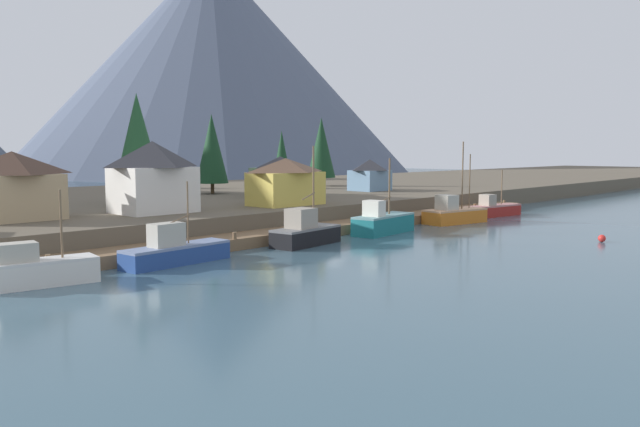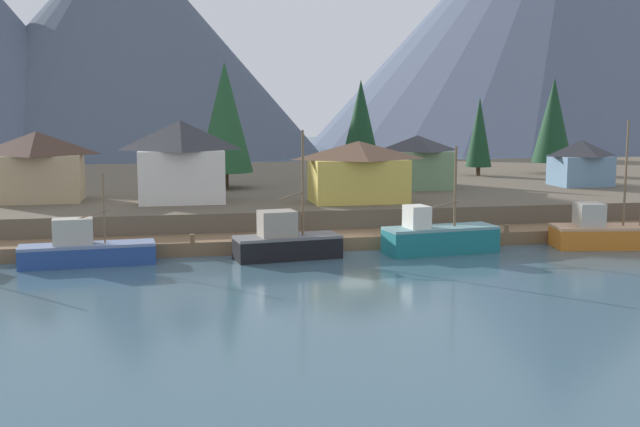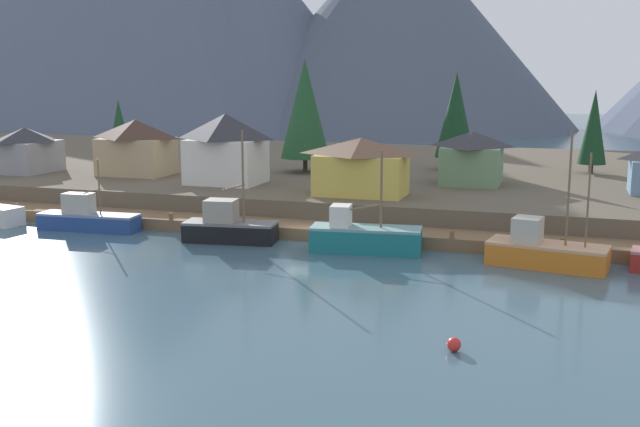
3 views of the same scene
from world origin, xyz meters
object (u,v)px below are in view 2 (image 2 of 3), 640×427
fishing_boat_orange (605,233)px  house_white (181,160)px  house_blue (581,162)px  house_tan (37,166)px  conifer_mid_left (553,120)px  fishing_boat_black (285,242)px  house_green (417,161)px  conifer_near_left (361,123)px  house_yellow (358,171)px  fishing_boat_blue (85,250)px  conifer_near_right (225,117)px  conifer_back_left (479,132)px  fishing_boat_teal (438,237)px

fishing_boat_orange → house_white: size_ratio=1.29×
house_blue → house_white: bearing=-171.6°
house_tan → conifer_mid_left: size_ratio=0.66×
fishing_boat_black → house_tan: 25.84m
house_green → house_white: bearing=-163.1°
house_blue → house_green: house_green is taller
fishing_boat_black → conifer_mid_left: size_ratio=0.78×
house_white → conifer_near_left: conifer_near_left is taller
fishing_boat_orange → conifer_near_left: (-10.87, 32.35, 7.69)m
house_white → house_yellow: house_white is taller
fishing_boat_blue → conifer_near_right: bearing=60.5°
house_white → conifer_back_left: 40.19m
fishing_boat_teal → house_blue: size_ratio=1.52×
conifer_near_right → conifer_back_left: (30.48, 8.73, -1.97)m
house_yellow → conifer_mid_left: bearing=37.6°
house_white → house_blue: (40.74, 6.01, -1.16)m
house_green → conifer_near_left: (-3.17, 10.60, 3.60)m
fishing_boat_black → conifer_mid_left: 51.77m
fishing_boat_orange → conifer_mid_left: size_ratio=0.83×
house_blue → house_yellow: 27.49m
house_white → house_green: house_white is taller
fishing_boat_black → conifer_back_left: 44.46m
fishing_boat_orange → house_tan: size_ratio=1.25×
house_green → conifer_near_left: conifer_near_left is taller
fishing_boat_teal → conifer_near_left: 33.02m
conifer_near_left → conifer_back_left: bearing=6.4°
fishing_boat_black → conifer_back_left: size_ratio=0.98×
fishing_boat_orange → conifer_back_left: conifer_back_left is taller
house_blue → conifer_near_right: conifer_near_right is taller
fishing_boat_orange → fishing_boat_teal: bearing=-171.4°
house_white → house_blue: size_ratio=1.32×
conifer_back_left → house_yellow: bearing=-132.0°
conifer_near_right → conifer_mid_left: 41.24m
fishing_boat_black → conifer_near_right: (-2.11, 24.90, 8.38)m
house_tan → house_white: bearing=-13.5°
fishing_boat_orange → house_yellow: (-16.37, 11.47, 4.05)m
fishing_boat_orange → conifer_mid_left: bearing=78.3°
house_tan → fishing_boat_black: bearing=-42.2°
fishing_boat_black → house_green: bearing=44.4°
conifer_near_left → conifer_back_left: size_ratio=1.21×
fishing_boat_black → conifer_back_left: conifer_back_left is taller
fishing_boat_black → house_white: size_ratio=1.21×
house_white → house_yellow: size_ratio=0.89×
conifer_near_right → house_blue: bearing=-7.4°
fishing_boat_blue → conifer_near_left: bearing=44.9°
conifer_near_left → conifer_near_right: bearing=-155.7°
house_tan → conifer_near_right: (16.76, 7.79, 4.02)m
house_white → house_green: size_ratio=1.15×
fishing_boat_blue → house_green: bearing=30.3°
house_white → house_green: (23.49, 7.15, -0.88)m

